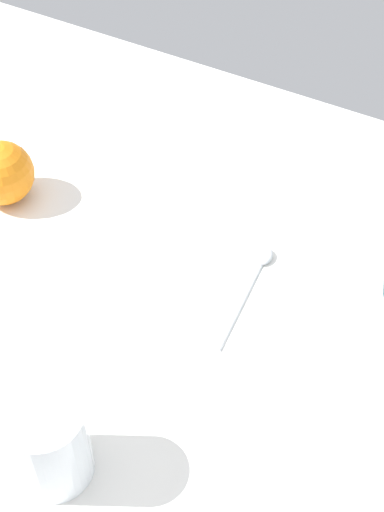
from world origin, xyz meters
The scene contains 4 objects.
ground_plane centered at (0.00, 0.00, -1.50)cm, with size 139.89×88.85×3.00cm, color white.
juice_glass centered at (1.16, -28.29, 4.56)cm, with size 7.87×7.87×9.94cm.
loose_orange_0 centered at (-29.57, 1.38, 4.39)cm, with size 8.78×8.78×8.78cm, color orange.
spoon centered at (7.09, 3.99, 0.42)cm, with size 3.56×17.99×1.00cm.
Camera 1 is at (31.18, -53.07, 69.03)cm, focal length 52.20 mm.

